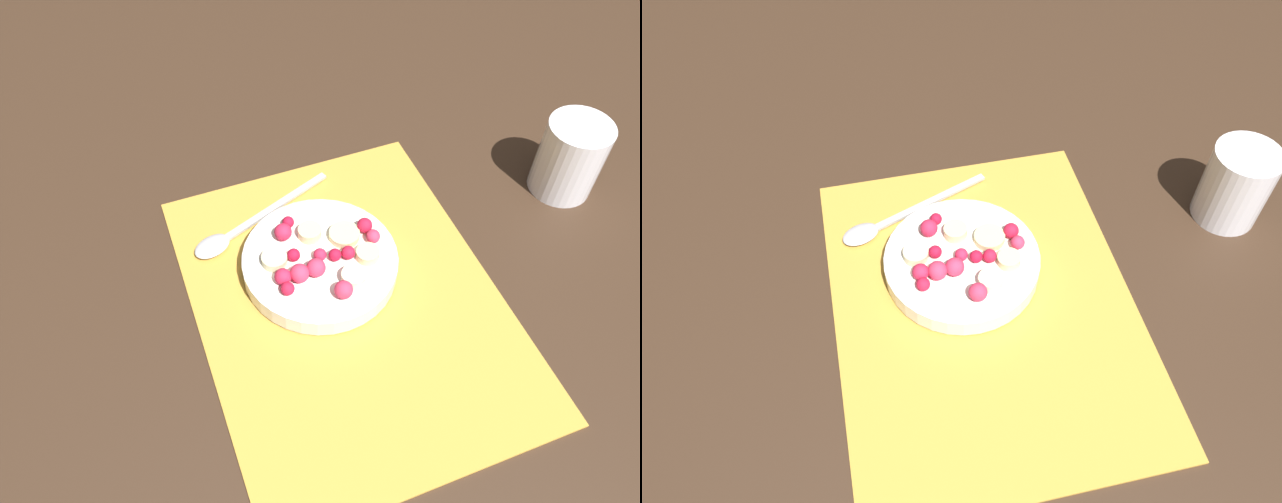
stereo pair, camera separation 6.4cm
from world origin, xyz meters
The scene contains 5 objects.
ground_plane centered at (0.00, 0.00, 0.00)m, with size 3.00×3.00×0.00m, color #382619.
placemat centered at (0.00, 0.00, 0.00)m, with size 0.44×0.34×0.01m.
fruit_bowl centered at (-0.05, -0.01, 0.02)m, with size 0.18×0.18×0.05m.
spoon centered at (-0.14, -0.09, 0.01)m, with size 0.09×0.20×0.01m.
drinking_glass centered at (-0.07, 0.33, 0.05)m, with size 0.08×0.08×0.10m.
Camera 2 is at (0.37, -0.11, 0.60)m, focal length 35.00 mm.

